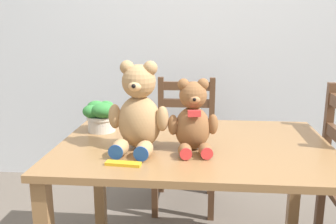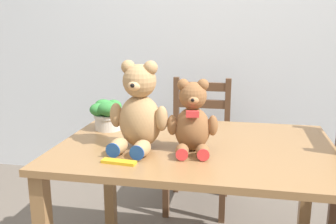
# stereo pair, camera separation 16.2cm
# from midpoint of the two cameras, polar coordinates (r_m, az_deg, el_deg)

# --- Properties ---
(wall_back) EXTENTS (8.00, 0.04, 2.60)m
(wall_back) POSITION_cam_midpoint_polar(r_m,az_deg,el_deg) (2.93, 9.25, 13.82)
(wall_back) COLOR silver
(wall_back) RESTS_ON ground_plane
(dining_table) EXTENTS (1.24, 0.88, 0.73)m
(dining_table) POSITION_cam_midpoint_polar(r_m,az_deg,el_deg) (1.76, 6.88, -8.02)
(dining_table) COLOR olive
(dining_table) RESTS_ON ground_plane
(wooden_chair_behind) EXTENTS (0.41, 0.43, 0.89)m
(wooden_chair_behind) POSITION_cam_midpoint_polar(r_m,az_deg,el_deg) (2.64, 6.47, -4.57)
(wooden_chair_behind) COLOR brown
(wooden_chair_behind) RESTS_ON ground_plane
(teddy_bear_left) EXTENTS (0.27, 0.28, 0.39)m
(teddy_bear_left) POSITION_cam_midpoint_polar(r_m,az_deg,el_deg) (1.63, -1.62, 0.09)
(teddy_bear_left) COLOR tan
(teddy_bear_left) RESTS_ON dining_table
(teddy_bear_right) EXTENTS (0.22, 0.23, 0.31)m
(teddy_bear_right) POSITION_cam_midpoint_polar(r_m,az_deg,el_deg) (1.60, 6.65, -1.35)
(teddy_bear_right) COLOR brown
(teddy_bear_right) RESTS_ON dining_table
(potted_plant) EXTENTS (0.17, 0.17, 0.16)m
(potted_plant) POSITION_cam_midpoint_polar(r_m,az_deg,el_deg) (1.94, -6.81, -0.30)
(potted_plant) COLOR beige
(potted_plant) RESTS_ON dining_table
(chocolate_bar) EXTENTS (0.14, 0.05, 0.01)m
(chocolate_bar) POSITION_cam_midpoint_polar(r_m,az_deg,el_deg) (1.49, -4.41, -7.65)
(chocolate_bar) COLOR gold
(chocolate_bar) RESTS_ON dining_table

